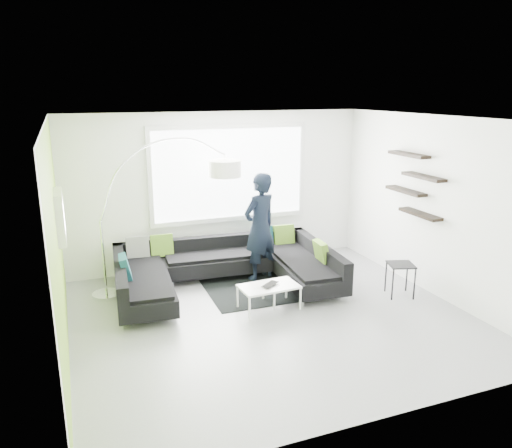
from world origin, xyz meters
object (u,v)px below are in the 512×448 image
Objects in this scene: side_table at (400,280)px; laptop at (273,285)px; person at (260,227)px; sectional_sofa at (226,271)px; coffee_table at (279,293)px; arc_lamp at (100,221)px.

side_table reaches higher than laptop.
person is 1.39m from laptop.
sectional_sofa is at bearing -1.34° from person.
coffee_table is 2.93m from arc_lamp.
side_table is at bearing -17.24° from arc_lamp.
person is (0.70, 0.28, 0.59)m from sectional_sofa.
laptop is at bearing 53.86° from person.
side_table is at bearing -21.69° from sectional_sofa.
person is (-1.79, 1.49, 0.66)m from side_table.
laptop is (-0.15, -0.13, 0.20)m from coffee_table.
person reaches higher than side_table.
arc_lamp is at bearing 159.27° from side_table.
sectional_sofa is 3.23× the size of coffee_table.
sectional_sofa is 1.47× the size of arc_lamp.
side_table is (2.49, -1.21, -0.07)m from sectional_sofa.
sectional_sofa is at bearing 154.12° from side_table.
sectional_sofa is 1.05m from laptop.
coffee_table is 2.94× the size of laptop.
arc_lamp is 2.80m from laptop.
side_table is at bearing -43.09° from laptop.
coffee_table is at bearing 60.12° from person.
person reaches higher than sectional_sofa.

